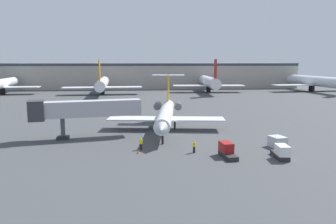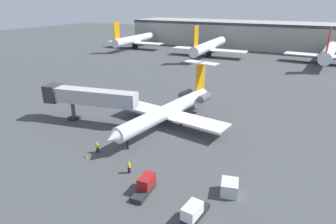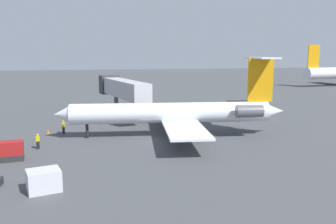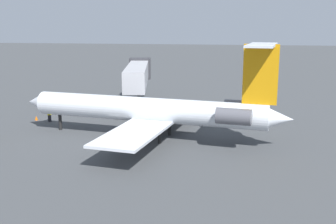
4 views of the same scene
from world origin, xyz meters
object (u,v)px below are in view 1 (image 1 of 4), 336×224
(regional_jet, at_px, (166,113))
(jet_bridge, at_px, (80,109))
(ground_crew_marshaller, at_px, (141,144))
(baggage_tug_trailing, at_px, (227,151))
(baggage_tug_lead, at_px, (281,152))
(parked_airliner_west_mid, at_px, (102,84))
(cargo_container_uld, at_px, (277,142))
(traffic_cone_near, at_px, (138,152))
(parked_airliner_centre, at_px, (209,82))
(parked_airliner_east_mid, at_px, (312,81))
(parked_airliner_west_end, at_px, (2,84))
(ground_crew_loader, at_px, (194,147))

(regional_jet, xyz_separation_m, jet_bridge, (-14.77, -5.68, 1.70))
(ground_crew_marshaller, relative_size, baggage_tug_trailing, 0.41)
(baggage_tug_lead, bearing_deg, parked_airliner_west_mid, 109.59)
(jet_bridge, relative_size, baggage_tug_trailing, 4.41)
(jet_bridge, xyz_separation_m, cargo_container_uld, (30.05, -8.96, -3.98))
(traffic_cone_near, bearing_deg, parked_airliner_centre, 71.96)
(baggage_tug_trailing, distance_m, parked_airliner_east_mid, 112.35)
(cargo_container_uld, distance_m, parked_airliner_centre, 89.30)
(baggage_tug_trailing, bearing_deg, traffic_cone_near, 166.92)
(baggage_tug_lead, bearing_deg, parked_airliner_west_end, 127.09)
(jet_bridge, xyz_separation_m, parked_airliner_east_mid, (83.55, 80.16, -0.41))
(traffic_cone_near, bearing_deg, jet_bridge, 131.94)
(parked_airliner_west_end, bearing_deg, baggage_tug_trailing, -55.25)
(parked_airliner_east_mid, bearing_deg, baggage_tug_trailing, -123.70)
(cargo_container_uld, distance_m, parked_airliner_west_end, 112.84)
(baggage_tug_lead, distance_m, traffic_cone_near, 19.10)
(parked_airliner_west_end, height_order, parked_airliner_west_mid, parked_airliner_west_mid)
(regional_jet, relative_size, parked_airliner_centre, 0.83)
(cargo_container_uld, height_order, parked_airliner_west_mid, parked_airliner_west_mid)
(traffic_cone_near, height_order, parked_airliner_west_mid, parked_airliner_west_mid)
(parked_airliner_west_mid, distance_m, parked_airliner_centre, 42.83)
(parked_airliner_west_end, bearing_deg, baggage_tug_lead, -52.91)
(ground_crew_marshaller, distance_m, parked_airliner_centre, 93.06)
(cargo_container_uld, height_order, parked_airliner_west_end, parked_airliner_west_end)
(baggage_tug_trailing, distance_m, parked_airliner_centre, 94.81)
(ground_crew_marshaller, bearing_deg, ground_crew_loader, -17.53)
(baggage_tug_trailing, relative_size, cargo_container_uld, 1.48)
(regional_jet, distance_m, parked_airliner_centre, 77.98)
(ground_crew_loader, xyz_separation_m, parked_airliner_west_end, (-59.19, 88.69, 3.25))
(ground_crew_marshaller, bearing_deg, parked_airliner_west_end, 120.98)
(ground_crew_marshaller, bearing_deg, parked_airliner_east_mid, 50.29)
(baggage_tug_trailing, bearing_deg, ground_crew_marshaller, 157.40)
(baggage_tug_trailing, bearing_deg, parked_airliner_east_mid, 56.30)
(parked_airliner_west_end, relative_size, parked_airliner_centre, 0.94)
(regional_jet, distance_m, jet_bridge, 15.91)
(baggage_tug_lead, distance_m, parked_airliner_centre, 95.30)
(cargo_container_uld, bearing_deg, baggage_tug_lead, -108.92)
(regional_jet, distance_m, baggage_tug_trailing, 20.14)
(baggage_tug_trailing, relative_size, parked_airliner_east_mid, 0.10)
(parked_airliner_west_end, xyz_separation_m, parked_airliner_west_mid, (38.40, -3.78, 0.07))
(baggage_tug_lead, distance_m, baggage_tug_trailing, 6.99)
(ground_crew_marshaller, relative_size, ground_crew_loader, 1.00)
(cargo_container_uld, bearing_deg, baggage_tug_trailing, -154.03)
(parked_airliner_east_mid, bearing_deg, baggage_tug_lead, -120.31)
(ground_crew_marshaller, distance_m, baggage_tug_lead, 19.21)
(cargo_container_uld, distance_m, parked_airliner_west_mid, 89.63)
(ground_crew_marshaller, distance_m, traffic_cone_near, 2.12)
(baggage_tug_lead, xyz_separation_m, parked_airliner_east_mid, (55.50, 94.95, 3.54))
(ground_crew_marshaller, xyz_separation_m, parked_airliner_east_mid, (73.66, 88.69, 3.52))
(baggage_tug_lead, relative_size, traffic_cone_near, 7.49)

